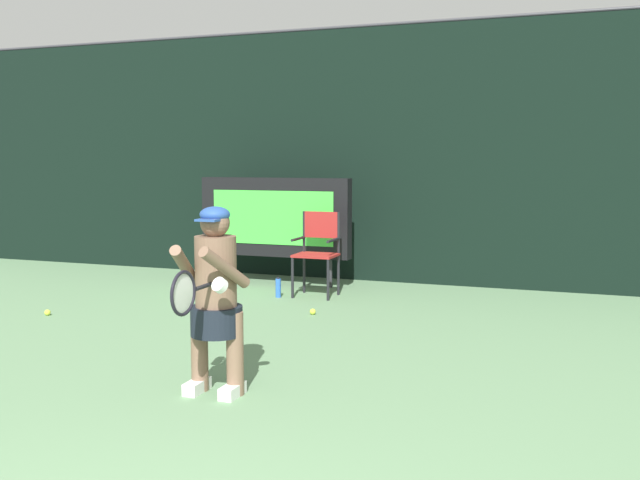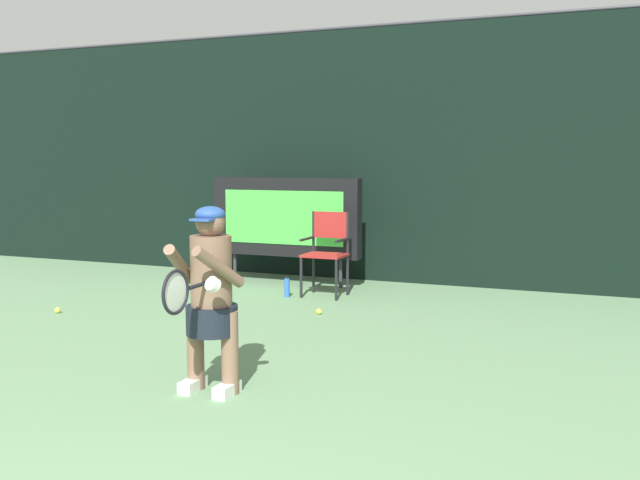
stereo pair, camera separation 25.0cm
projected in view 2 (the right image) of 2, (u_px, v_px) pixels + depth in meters
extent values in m
cube|color=black|center=(474.00, 156.00, 9.77)|extent=(18.00, 0.12, 3.60)
cylinder|color=#38383D|center=(477.00, 18.00, 9.57)|extent=(18.00, 0.05, 0.05)
cube|color=black|center=(286.00, 217.00, 10.09)|extent=(2.20, 0.20, 1.10)
cube|color=#46DA43|center=(283.00, 218.00, 9.99)|extent=(1.80, 0.01, 0.75)
cylinder|color=#2D2D33|center=(235.00, 266.00, 10.48)|extent=(0.05, 0.05, 0.40)
cylinder|color=#2D2D33|center=(341.00, 273.00, 9.86)|extent=(0.05, 0.05, 0.40)
cylinder|color=black|center=(301.00, 278.00, 9.11)|extent=(0.04, 0.04, 0.52)
cylinder|color=black|center=(336.00, 280.00, 8.93)|extent=(0.04, 0.04, 0.52)
cylinder|color=black|center=(314.00, 273.00, 9.49)|extent=(0.04, 0.04, 0.52)
cylinder|color=black|center=(347.00, 275.00, 9.31)|extent=(0.04, 0.04, 0.52)
cube|color=maroon|center=(325.00, 255.00, 9.18)|extent=(0.52, 0.44, 0.03)
cylinder|color=black|center=(313.00, 232.00, 9.43)|extent=(0.04, 0.04, 0.56)
cylinder|color=black|center=(348.00, 234.00, 9.24)|extent=(0.04, 0.04, 0.56)
cube|color=maroon|center=(330.00, 225.00, 9.32)|extent=(0.48, 0.02, 0.34)
cylinder|color=black|center=(307.00, 239.00, 9.25)|extent=(0.04, 0.44, 0.04)
cylinder|color=black|center=(342.00, 240.00, 9.07)|extent=(0.04, 0.44, 0.04)
cylinder|color=blue|center=(287.00, 288.00, 9.19)|extent=(0.07, 0.07, 0.24)
cylinder|color=black|center=(287.00, 278.00, 9.17)|extent=(0.03, 0.03, 0.03)
cube|color=white|center=(193.00, 385.00, 5.47)|extent=(0.11, 0.26, 0.09)
cube|color=white|center=(227.00, 390.00, 5.36)|extent=(0.11, 0.26, 0.09)
cylinder|color=brown|center=(196.00, 349.00, 5.49)|extent=(0.13, 0.13, 0.63)
cylinder|color=brown|center=(230.00, 353.00, 5.37)|extent=(0.13, 0.13, 0.63)
cylinder|color=black|center=(212.00, 320.00, 5.40)|extent=(0.39, 0.39, 0.22)
cylinder|color=brown|center=(211.00, 273.00, 5.36)|extent=(0.31, 0.31, 0.56)
sphere|color=brown|center=(210.00, 222.00, 5.32)|extent=(0.22, 0.22, 0.22)
ellipsoid|color=#284C93|center=(210.00, 214.00, 5.32)|extent=(0.22, 0.22, 0.12)
cube|color=#284C93|center=(203.00, 220.00, 5.23)|extent=(0.17, 0.12, 0.02)
cylinder|color=brown|center=(180.00, 265.00, 5.27)|extent=(0.20, 0.49, 0.35)
cylinder|color=brown|center=(219.00, 267.00, 5.14)|extent=(0.20, 0.49, 0.35)
cylinder|color=white|center=(213.00, 284.00, 5.04)|extent=(0.13, 0.12, 0.12)
cylinder|color=black|center=(200.00, 285.00, 5.15)|extent=(0.03, 0.28, 0.03)
torus|color=black|center=(176.00, 292.00, 4.87)|extent=(0.02, 0.31, 0.31)
ellipsoid|color=silver|center=(176.00, 292.00, 4.87)|extent=(0.01, 0.26, 0.26)
sphere|color=#CCDB3D|center=(319.00, 312.00, 8.15)|extent=(0.07, 0.07, 0.07)
sphere|color=#CCDB3D|center=(58.00, 310.00, 8.23)|extent=(0.07, 0.07, 0.07)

